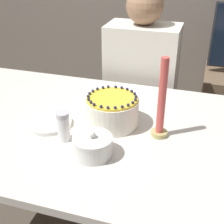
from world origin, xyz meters
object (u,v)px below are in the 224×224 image
at_px(candle, 161,105).
at_px(cake, 112,111).
at_px(person_man_blue_shirt, 140,104).
at_px(sugar_bowl, 93,146).
at_px(sugar_shaker, 63,126).

bearing_deg(candle, cake, 172.12).
bearing_deg(person_man_blue_shirt, cake, 91.18).
relative_size(sugar_bowl, person_man_blue_shirt, 0.12).
bearing_deg(sugar_bowl, sugar_shaker, 157.30).
distance_m(sugar_bowl, sugar_shaker, 0.15).
bearing_deg(sugar_bowl, cake, 89.63).
xyz_separation_m(sugar_bowl, sugar_shaker, (-0.14, 0.06, 0.02)).
height_order(sugar_shaker, person_man_blue_shirt, person_man_blue_shirt).
distance_m(cake, candle, 0.21).
xyz_separation_m(cake, sugar_shaker, (-0.14, -0.16, -0.00)).
xyz_separation_m(candle, person_man_blue_shirt, (-0.21, 0.64, -0.35)).
height_order(sugar_bowl, person_man_blue_shirt, person_man_blue_shirt).
height_order(cake, sugar_shaker, cake).
relative_size(candle, person_man_blue_shirt, 0.26).
xyz_separation_m(sugar_bowl, candle, (0.20, 0.19, 0.09)).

